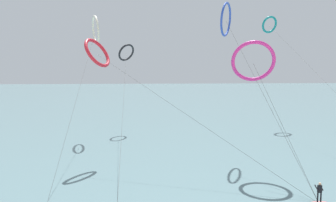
# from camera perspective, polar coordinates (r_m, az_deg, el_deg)

# --- Properties ---
(sea_water) EXTENTS (400.00, 200.00, 0.08)m
(sea_water) POSITION_cam_1_polar(r_m,az_deg,el_deg) (120.10, -2.71, 0.79)
(sea_water) COLOR slate
(sea_water) RESTS_ON ground
(surfer_coral) EXTENTS (1.40, 0.59, 1.70)m
(surfer_coral) POSITION_cam_1_polar(r_m,az_deg,el_deg) (29.16, 25.90, -15.00)
(surfer_coral) COLOR #EA7260
(surfer_coral) RESTS_ON ground
(kite_ivory) EXTENTS (2.21, 28.88, 19.41)m
(kite_ivory) POSITION_cam_1_polar(r_m,az_deg,el_deg) (52.63, -13.08, 12.53)
(kite_ivory) COLOR silver
(kite_ivory) RESTS_ON ground
(kite_cobalt) EXTENTS (5.22, 18.37, 19.28)m
(kite_cobalt) POSITION_cam_1_polar(r_m,az_deg,el_deg) (41.51, 10.54, 14.40)
(kite_cobalt) COLOR #2647B7
(kite_cobalt) RESTS_ON ground
(kite_charcoal) EXTENTS (3.65, 33.47, 15.23)m
(kite_charcoal) POSITION_cam_1_polar(r_m,az_deg,el_deg) (55.74, -7.62, 8.73)
(kite_charcoal) COLOR black
(kite_charcoal) RESTS_ON ground
(kite_teal) EXTENTS (3.58, 40.48, 20.98)m
(kite_teal) POSITION_cam_1_polar(r_m,az_deg,el_deg) (64.77, 18.07, 13.09)
(kite_teal) COLOR teal
(kite_teal) RESTS_ON ground
(kite_crimson) EXTENTS (21.72, 16.59, 14.59)m
(kite_crimson) POSITION_cam_1_polar(r_m,az_deg,el_deg) (38.27, -12.74, 8.55)
(kite_crimson) COLOR red
(kite_crimson) RESTS_ON ground
(kite_magenta) EXTENTS (5.17, 10.67, 13.90)m
(kite_magenta) POSITION_cam_1_polar(r_m,az_deg,el_deg) (34.51, 15.30, 7.00)
(kite_magenta) COLOR #CC288E
(kite_magenta) RESTS_ON ground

